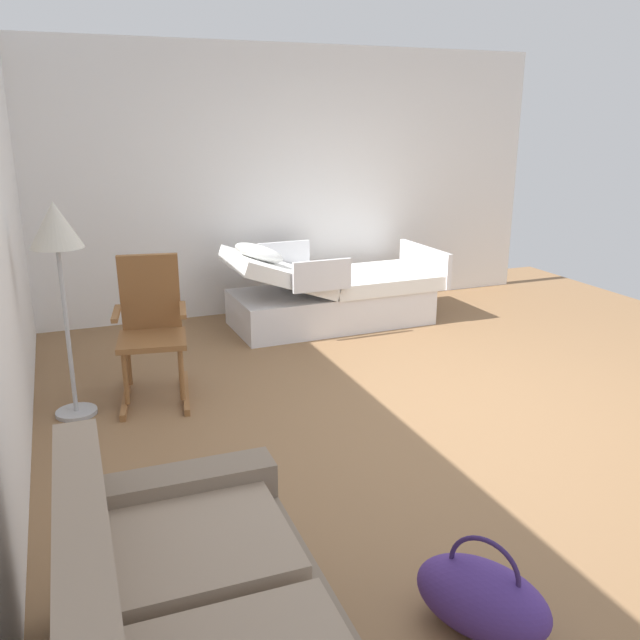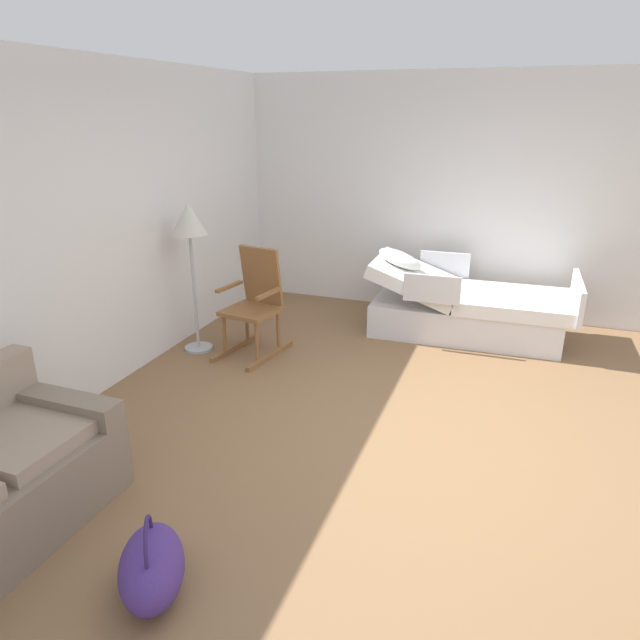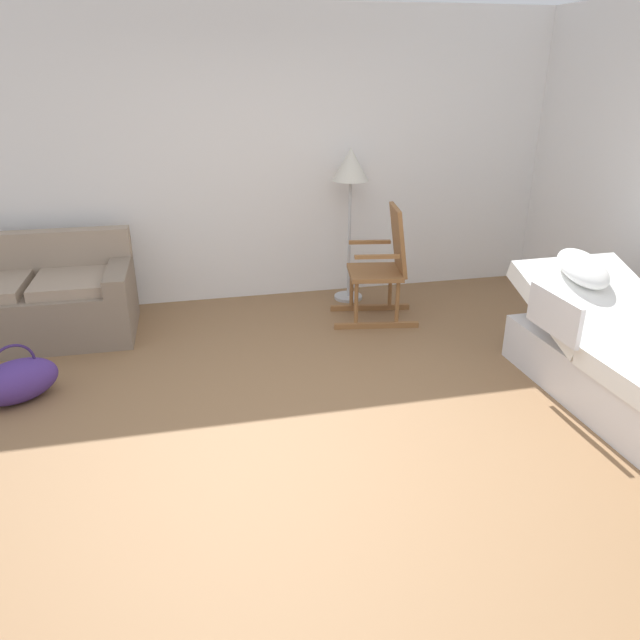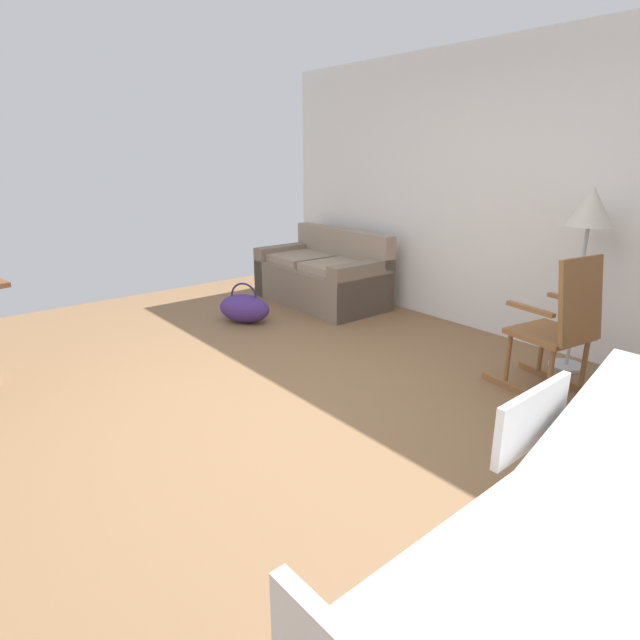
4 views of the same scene
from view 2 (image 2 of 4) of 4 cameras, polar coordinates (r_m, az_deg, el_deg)
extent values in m
plane|color=olive|center=(4.38, 9.43, -11.46)|extent=(7.42, 7.42, 0.00)
cube|color=white|center=(5.05, -21.76, 8.19)|extent=(6.13, 0.10, 2.70)
cube|color=white|center=(6.80, 15.11, 11.70)|extent=(0.10, 5.54, 2.70)
cube|color=silver|center=(6.31, 14.25, 0.10)|extent=(0.92, 1.95, 0.35)
cube|color=white|center=(6.22, 18.77, 1.74)|extent=(0.94, 1.18, 0.14)
cube|color=white|center=(6.24, 9.53, 4.12)|extent=(0.93, 0.96, 0.44)
ellipsoid|color=white|center=(6.22, 8.01, 6.07)|extent=(0.35, 0.51, 0.29)
cube|color=silver|center=(5.71, 11.14, 3.07)|extent=(0.05, 0.56, 0.28)
cube|color=silver|center=(6.68, 12.37, 5.47)|extent=(0.05, 0.56, 0.28)
cube|color=silver|center=(6.23, 24.35, 2.08)|extent=(0.95, 0.07, 0.36)
cylinder|color=black|center=(6.11, 6.40, -1.28)|extent=(0.10, 0.10, 0.10)
cylinder|color=black|center=(6.78, 7.73, 0.85)|extent=(0.10, 0.10, 0.10)
cylinder|color=black|center=(6.02, 21.40, -2.98)|extent=(0.10, 0.10, 0.10)
cylinder|color=black|center=(6.69, 21.23, -0.65)|extent=(0.10, 0.10, 0.10)
cube|color=gray|center=(3.80, -27.58, -10.45)|extent=(0.68, 0.65, 0.10)
cube|color=#7D6C5C|center=(4.11, -24.04, -10.54)|extent=(0.19, 0.85, 0.60)
cube|color=brown|center=(5.84, -8.50, -2.71)|extent=(0.76, 0.16, 0.05)
cube|color=brown|center=(5.60, -4.98, -3.58)|extent=(0.76, 0.16, 0.05)
cylinder|color=brown|center=(5.39, -6.36, -2.02)|extent=(0.04, 0.04, 0.40)
cylinder|color=brown|center=(5.61, -9.56, -1.27)|extent=(0.04, 0.04, 0.40)
cylinder|color=brown|center=(5.67, -4.21, -0.79)|extent=(0.04, 0.04, 0.40)
cylinder|color=brown|center=(5.88, -7.34, -0.13)|extent=(0.04, 0.04, 0.40)
cube|color=brown|center=(5.56, -6.95, 0.89)|extent=(0.53, 0.55, 0.04)
cube|color=brown|center=(5.63, -5.89, 4.36)|extent=(0.19, 0.45, 0.60)
cube|color=brown|center=(5.35, -5.18, 2.65)|extent=(0.39, 0.11, 0.03)
cube|color=brown|center=(5.62, -9.08, 3.32)|extent=(0.39, 0.11, 0.03)
cylinder|color=#B2B5BA|center=(5.91, -12.03, -2.75)|extent=(0.28, 0.28, 0.03)
cylinder|color=#B2B5BA|center=(5.71, -12.46, 2.71)|extent=(0.03, 0.03, 1.15)
cone|color=beige|center=(5.54, -13.03, 9.87)|extent=(0.34, 0.34, 0.30)
ellipsoid|color=#472D7A|center=(3.19, -16.48, -22.65)|extent=(0.64, 0.57, 0.30)
torus|color=#312055|center=(3.11, -16.73, -20.88)|extent=(0.27, 0.17, 0.30)
camera|label=1|loc=(2.98, -69.83, 1.22)|focal=37.54mm
camera|label=3|loc=(3.94, 60.16, 8.70)|focal=33.58mm
camera|label=4|loc=(6.49, 31.03, 12.44)|focal=29.00mm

